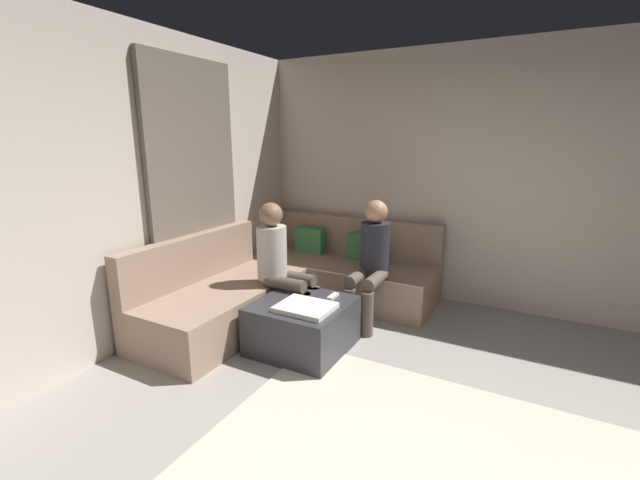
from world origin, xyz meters
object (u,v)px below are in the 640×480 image
(person_on_couch_back, at_px, (371,258))
(ottoman, at_px, (303,325))
(game_remote, at_px, (333,296))
(sectional_couch, at_px, (294,282))
(person_on_couch_side, at_px, (281,261))
(coffee_mug, at_px, (291,286))

(person_on_couch_back, bearing_deg, ottoman, 68.64)
(game_remote, bearing_deg, person_on_couch_back, 77.35)
(sectional_couch, height_order, person_on_couch_back, person_on_couch_back)
(person_on_couch_side, bearing_deg, coffee_mug, 62.04)
(coffee_mug, height_order, person_on_couch_side, person_on_couch_side)
(game_remote, bearing_deg, coffee_mug, -174.29)
(sectional_couch, distance_m, ottoman, 0.91)
(ottoman, xyz_separation_m, game_remote, (0.18, 0.22, 0.22))
(sectional_couch, distance_m, coffee_mug, 0.66)
(sectional_couch, xyz_separation_m, game_remote, (0.72, -0.51, 0.15))
(ottoman, bearing_deg, coffee_mug, 140.71)
(coffee_mug, bearing_deg, sectional_couch, 120.16)
(person_on_couch_back, xyz_separation_m, person_on_couch_side, (-0.70, -0.51, 0.00))
(game_remote, bearing_deg, sectional_couch, 144.71)
(sectional_couch, bearing_deg, ottoman, -53.52)
(ottoman, bearing_deg, sectional_couch, 126.48)
(ottoman, relative_size, person_on_couch_back, 0.63)
(coffee_mug, xyz_separation_m, game_remote, (0.40, 0.04, -0.04))
(person_on_couch_side, bearing_deg, sectional_couch, -162.13)
(game_remote, bearing_deg, person_on_couch_side, 174.91)
(ottoman, relative_size, person_on_couch_side, 0.63)
(sectional_couch, relative_size, person_on_couch_back, 2.12)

